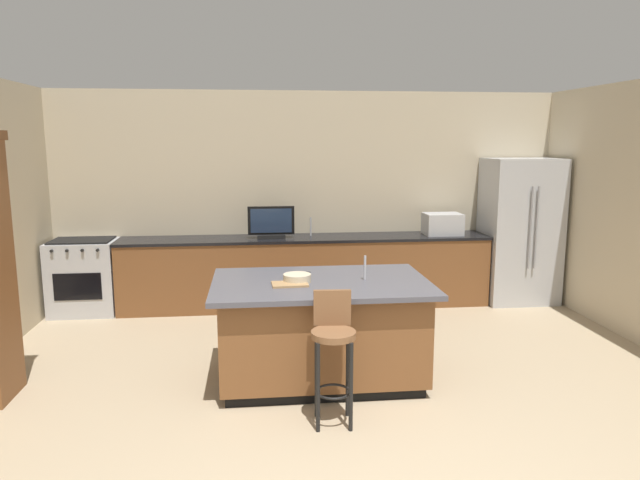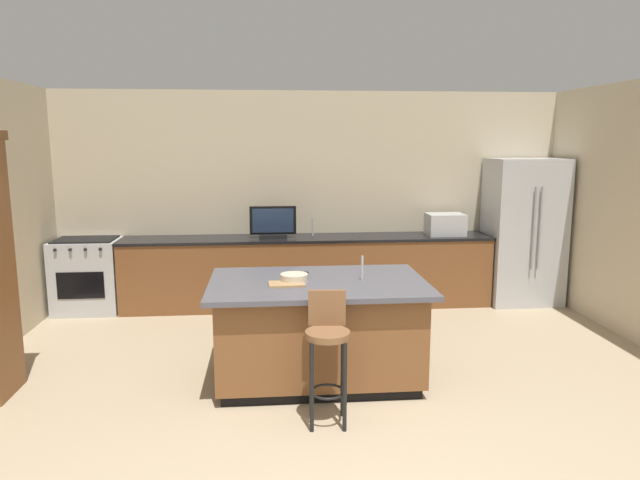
{
  "view_description": "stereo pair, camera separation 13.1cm",
  "coord_description": "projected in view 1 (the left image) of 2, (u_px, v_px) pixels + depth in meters",
  "views": [
    {
      "loc": [
        -0.71,
        -2.83,
        2.15
      ],
      "look_at": [
        -0.02,
        3.39,
        1.08
      ],
      "focal_mm": 32.72,
      "sensor_mm": 36.0,
      "label": 1
    },
    {
      "loc": [
        -0.58,
        -2.85,
        2.15
      ],
      "look_at": [
        -0.02,
        3.39,
        1.08
      ],
      "focal_mm": 32.72,
      "sensor_mm": 36.0,
      "label": 2
    }
  ],
  "objects": [
    {
      "name": "bar_stool_center",
      "position": [
        333.0,
        345.0,
        4.42
      ],
      "size": [
        0.34,
        0.35,
        1.02
      ],
      "rotation": [
        0.0,
        0.0,
        -0.06
      ],
      "color": "brown",
      "rests_on": "ground_plane"
    },
    {
      "name": "tv_monitor",
      "position": [
        271.0,
        224.0,
        7.38
      ],
      "size": [
        0.59,
        0.16,
        0.41
      ],
      "color": "black",
      "rests_on": "counter_back"
    },
    {
      "name": "kitchen_island",
      "position": [
        321.0,
        329.0,
        5.24
      ],
      "size": [
        1.92,
        1.24,
        0.92
      ],
      "color": "black",
      "rests_on": "ground_plane"
    },
    {
      "name": "microwave",
      "position": [
        443.0,
        224.0,
        7.68
      ],
      "size": [
        0.48,
        0.36,
        0.28
      ],
      "primitive_type": "cube",
      "color": "#B7BABF",
      "rests_on": "counter_back"
    },
    {
      "name": "counter_back",
      "position": [
        306.0,
        272.0,
        7.59
      ],
      "size": [
        4.76,
        0.62,
        0.92
      ],
      "color": "brown",
      "rests_on": "ground_plane"
    },
    {
      "name": "sink_faucet_back",
      "position": [
        311.0,
        227.0,
        7.59
      ],
      "size": [
        0.02,
        0.02,
        0.24
      ],
      "primitive_type": "cylinder",
      "color": "#B2B2B7",
      "rests_on": "counter_back"
    },
    {
      "name": "range_oven",
      "position": [
        84.0,
        277.0,
        7.28
      ],
      "size": [
        0.8,
        0.63,
        0.94
      ],
      "color": "#B7BABF",
      "rests_on": "ground_plane"
    },
    {
      "name": "fruit_bowl",
      "position": [
        297.0,
        278.0,
        5.11
      ],
      "size": [
        0.25,
        0.25,
        0.07
      ],
      "primitive_type": "cylinder",
      "color": "beige",
      "rests_on": "kitchen_island"
    },
    {
      "name": "tv_remote",
      "position": [
        303.0,
        274.0,
        5.38
      ],
      "size": [
        0.15,
        0.15,
        0.02
      ],
      "primitive_type": "cube",
      "rotation": [
        0.0,
        0.0,
        -0.8
      ],
      "color": "black",
      "rests_on": "kitchen_island"
    },
    {
      "name": "wall_back",
      "position": [
        309.0,
        197.0,
        7.81
      ],
      "size": [
        7.13,
        0.12,
        2.78
      ],
      "primitive_type": "cube",
      "color": "beige",
      "rests_on": "ground_plane"
    },
    {
      "name": "sink_faucet_island",
      "position": [
        365.0,
        268.0,
        5.19
      ],
      "size": [
        0.02,
        0.02,
        0.22
      ],
      "primitive_type": "cylinder",
      "color": "#B2B2B7",
      "rests_on": "kitchen_island"
    },
    {
      "name": "refrigerator",
      "position": [
        520.0,
        231.0,
        7.76
      ],
      "size": [
        0.94,
        0.74,
        1.92
      ],
      "color": "#B7BABF",
      "rests_on": "ground_plane"
    },
    {
      "name": "cutting_board",
      "position": [
        290.0,
        284.0,
        5.02
      ],
      "size": [
        0.32,
        0.22,
        0.02
      ],
      "primitive_type": "cube",
      "rotation": [
        0.0,
        0.0,
        0.04
      ],
      "color": "#A87F51",
      "rests_on": "kitchen_island"
    }
  ]
}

